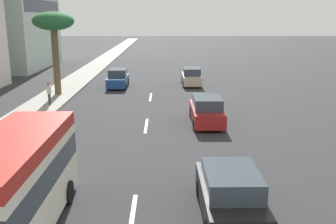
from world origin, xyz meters
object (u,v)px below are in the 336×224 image
Objects in this scene: minibus_third at (15,182)px; car_fourth at (207,111)px; car_lead at (191,77)px; car_second at (118,79)px; palm_tree at (54,25)px; pedestrian_mid_block at (49,92)px; car_fifth at (230,194)px.

car_fourth is (12.48, -7.18, -0.87)m from minibus_third.
car_lead is 27.45m from minibus_third.
car_second is 0.61× the size of palm_tree.
car_fourth reaches higher than car_lead.
minibus_third reaches higher than car_fourth.
car_lead is at bearing -0.26° from car_fourth.
pedestrian_mid_block is at bearing 129.67° from car_lead.
pedestrian_mid_block is (-9.29, 11.20, 0.28)m from car_lead.
minibus_third is 14.43m from car_fourth.
car_second reaches higher than car_fifth.
palm_tree is (-4.10, 4.58, 5.07)m from car_second.
car_lead is 2.65× the size of pedestrian_mid_block.
minibus_third reaches higher than pedestrian_mid_block.
car_fifth is (-24.37, -6.49, -0.01)m from car_second.
palm_tree is (20.27, 11.08, 5.08)m from car_fifth.
minibus_third is at bearing 86.27° from pedestrian_mid_block.
car_second is 25.22m from car_fifth.
minibus_third reaches higher than car_second.
car_fourth is (-12.85, -7.00, 0.01)m from car_second.
car_lead is at bearing -65.83° from palm_tree.
car_second is 9.15m from pedestrian_mid_block.
car_second is 0.62× the size of minibus_third.
minibus_third is 1.42× the size of car_fourth.
palm_tree reaches higher than minibus_third.
minibus_third is 17.64m from pedestrian_mid_block.
pedestrian_mid_block is (17.18, 3.96, -0.60)m from minibus_third.
car_second is 2.44× the size of pedestrian_mid_block.
minibus_third is 3.93× the size of pedestrian_mid_block.
car_fifth is 2.68× the size of pedestrian_mid_block.
palm_tree reaches higher than car_fifth.
car_lead is 14.55m from pedestrian_mid_block.
car_second is 14.64m from car_fourth.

